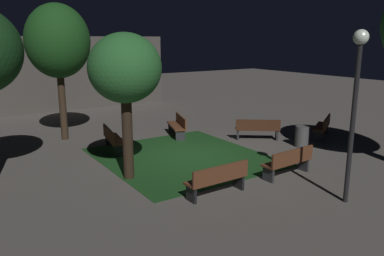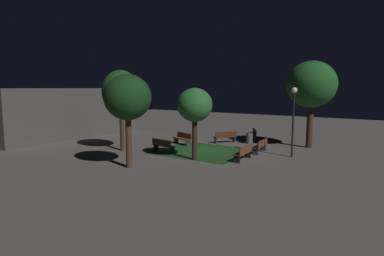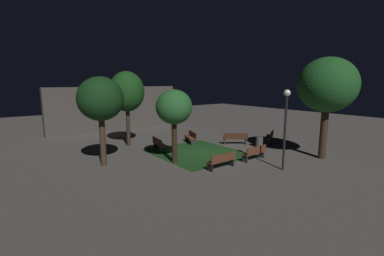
# 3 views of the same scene
# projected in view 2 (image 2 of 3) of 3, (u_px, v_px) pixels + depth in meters

# --- Properties ---
(ground_plane) EXTENTS (60.00, 60.00, 0.00)m
(ground_plane) POSITION_uv_depth(u_px,v_px,m) (207.00, 151.00, 21.86)
(ground_plane) COLOR #56514C
(grass_lawn) EXTENTS (5.34, 5.92, 0.01)m
(grass_lawn) POSITION_uv_depth(u_px,v_px,m) (203.00, 151.00, 21.69)
(grass_lawn) COLOR #194219
(grass_lawn) RESTS_ON ground
(bench_front_left) EXTENTS (1.81, 0.52, 0.88)m
(bench_front_left) POSITION_uv_depth(u_px,v_px,m) (244.00, 152.00, 18.90)
(bench_front_left) COLOR brown
(bench_front_left) RESTS_ON ground
(bench_back_row) EXTENTS (1.82, 0.58, 0.88)m
(bench_back_row) POSITION_uv_depth(u_px,v_px,m) (261.00, 146.00, 21.12)
(bench_back_row) COLOR brown
(bench_back_row) RESTS_ON ground
(bench_lawn_edge) EXTENTS (1.79, 1.33, 0.88)m
(bench_lawn_edge) POSITION_uv_depth(u_px,v_px,m) (253.00, 134.00, 26.53)
(bench_lawn_edge) COLOR brown
(bench_lawn_edge) RESTS_ON ground
(bench_corner) EXTENTS (1.04, 1.86, 0.88)m
(bench_corner) POSITION_uv_depth(u_px,v_px,m) (183.00, 138.00, 24.28)
(bench_corner) COLOR brown
(bench_corner) RESTS_ON ground
(bench_by_lamp) EXTENTS (0.78, 1.86, 0.88)m
(bench_by_lamp) POSITION_uv_depth(u_px,v_px,m) (163.00, 145.00, 21.28)
(bench_by_lamp) COLOR #512D19
(bench_by_lamp) RESTS_ON ground
(bench_front_right) EXTENTS (1.73, 1.47, 0.88)m
(bench_front_right) POSITION_uv_depth(u_px,v_px,m) (225.00, 137.00, 24.96)
(bench_front_right) COLOR #422314
(bench_front_right) RESTS_ON ground
(tree_right_canopy) EXTENTS (2.08, 2.08, 4.27)m
(tree_right_canopy) POSITION_uv_depth(u_px,v_px,m) (195.00, 106.00, 18.76)
(tree_right_canopy) COLOR #2D2116
(tree_right_canopy) RESTS_ON ground
(tree_back_left) EXTENTS (3.43, 3.43, 6.14)m
(tree_back_left) POSITION_uv_depth(u_px,v_px,m) (312.00, 85.00, 22.49)
(tree_back_left) COLOR #38281C
(tree_back_left) RESTS_ON ground
(tree_lawn_side) EXTENTS (2.49, 2.49, 4.98)m
(tree_lawn_side) POSITION_uv_depth(u_px,v_px,m) (128.00, 98.00, 16.83)
(tree_lawn_side) COLOR #423021
(tree_lawn_side) RESTS_ON ground
(tree_back_right) EXTENTS (2.51, 2.51, 5.44)m
(tree_back_right) POSITION_uv_depth(u_px,v_px,m) (121.00, 92.00, 21.51)
(tree_back_right) COLOR #38281C
(tree_back_right) RESTS_ON ground
(lamp_post_plaza_west) EXTENTS (0.36, 0.36, 4.30)m
(lamp_post_plaza_west) POSITION_uv_depth(u_px,v_px,m) (294.00, 110.00, 19.52)
(lamp_post_plaza_west) COLOR black
(lamp_post_plaza_west) RESTS_ON ground
(trash_bin) EXTENTS (0.51, 0.51, 0.80)m
(trash_bin) POSITION_uv_depth(u_px,v_px,m) (249.00, 138.00, 24.68)
(trash_bin) COLOR #4C4C4C
(trash_bin) RESTS_ON ground
(building_wall_backdrop) EXTENTS (12.69, 0.80, 4.22)m
(building_wall_backdrop) POSITION_uv_depth(u_px,v_px,m) (79.00, 113.00, 27.02)
(building_wall_backdrop) COLOR #4C4742
(building_wall_backdrop) RESTS_ON ground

